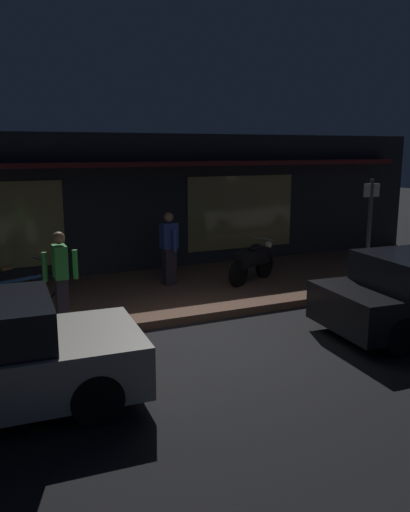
{
  "coord_description": "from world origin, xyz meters",
  "views": [
    {
      "loc": [
        -3.64,
        -7.52,
        3.21
      ],
      "look_at": [
        0.92,
        2.4,
        0.95
      ],
      "focal_mm": 36.3,
      "sensor_mm": 36.0,
      "label": 1
    }
  ],
  "objects": [
    {
      "name": "storefront_building",
      "position": [
        0.0,
        6.39,
        1.8
      ],
      "size": [
        18.0,
        3.3,
        3.6
      ],
      "color": "black",
      "rests_on": "ground_plane"
    },
    {
      "name": "person_photographer",
      "position": [
        -2.27,
        1.51,
        1.03
      ],
      "size": [
        0.61,
        0.38,
        1.67
      ],
      "color": "#28232D",
      "rests_on": "sidewalk_slab"
    },
    {
      "name": "sidewalk_slab",
      "position": [
        0.0,
        3.0,
        0.07
      ],
      "size": [
        18.0,
        4.0,
        0.15
      ],
      "primitive_type": "cube",
      "color": "brown",
      "rests_on": "ground_plane"
    },
    {
      "name": "person_bystander",
      "position": [
        0.44,
        3.32,
        1.03
      ],
      "size": [
        0.41,
        0.62,
        1.67
      ],
      "color": "#28232D",
      "rests_on": "sidewalk_slab"
    },
    {
      "name": "ground_plane",
      "position": [
        0.0,
        0.0,
        0.0
      ],
      "size": [
        60.0,
        60.0,
        0.0
      ],
      "primitive_type": "plane",
      "color": "black"
    },
    {
      "name": "motorcycle",
      "position": [
        2.32,
        2.77,
        0.65
      ],
      "size": [
        1.57,
        0.93,
        0.97
      ],
      "color": "black",
      "rests_on": "sidewalk_slab"
    },
    {
      "name": "bicycle_extra",
      "position": [
        -2.85,
        2.93,
        0.51
      ],
      "size": [
        1.56,
        0.67,
        0.91
      ],
      "color": "black",
      "rests_on": "sidewalk_slab"
    },
    {
      "name": "sign_post",
      "position": [
        4.67,
        1.56,
        1.51
      ],
      "size": [
        0.44,
        0.09,
        2.4
      ],
      "color": "#47474C",
      "rests_on": "sidewalk_slab"
    }
  ]
}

